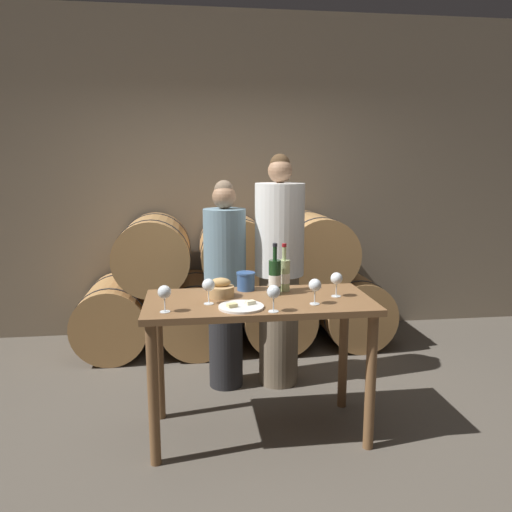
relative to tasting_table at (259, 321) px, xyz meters
name	(u,v)px	position (x,y,z in m)	size (l,w,h in m)	color
ground_plane	(259,432)	(0.00, 0.00, -0.76)	(10.00, 10.00, 0.00)	#564F44
stone_wall_back	(230,177)	(0.00, 2.17, 0.84)	(10.00, 0.12, 3.20)	#7F705B
barrel_stack	(236,286)	(0.00, 1.62, -0.17)	(2.94, 0.86, 1.27)	#A87A47
tasting_table	(259,321)	(0.00, 0.00, 0.00)	(1.41, 0.67, 0.90)	brown
person_left	(225,284)	(-0.16, 0.74, 0.06)	(0.32, 0.32, 1.61)	#232326
person_right	(279,271)	(0.26, 0.74, 0.16)	(0.38, 0.38, 1.81)	#756651
wine_bottle_red	(275,277)	(0.12, 0.10, 0.26)	(0.08, 0.08, 0.34)	#193819
wine_bottle_white	(284,275)	(0.19, 0.19, 0.25)	(0.08, 0.08, 0.32)	#ADBC7F
blue_crock	(246,280)	(-0.05, 0.24, 0.21)	(0.13, 0.13, 0.12)	#335693
bread_basket	(221,289)	(-0.23, 0.09, 0.19)	(0.17, 0.17, 0.12)	tan
cheese_plate	(241,307)	(-0.13, -0.18, 0.15)	(0.27, 0.27, 0.04)	white
wine_glass_far_left	(164,293)	(-0.57, -0.20, 0.26)	(0.08, 0.08, 0.16)	white
wine_glass_left	(208,286)	(-0.31, -0.07, 0.26)	(0.08, 0.08, 0.16)	white
wine_glass_center	(274,292)	(0.05, -0.28, 0.26)	(0.08, 0.08, 0.16)	white
wine_glass_right	(315,286)	(0.32, -0.15, 0.26)	(0.08, 0.08, 0.16)	white
wine_glass_far_right	(337,279)	(0.50, 0.00, 0.26)	(0.08, 0.08, 0.16)	white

